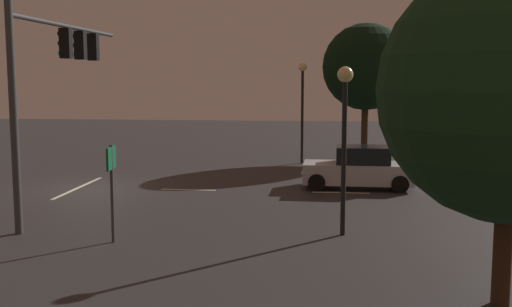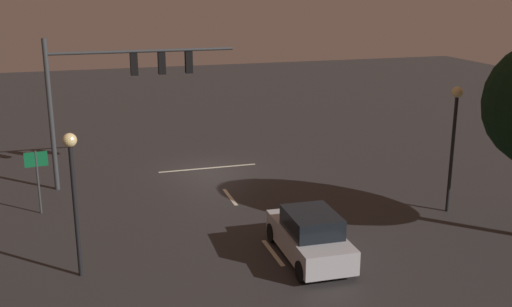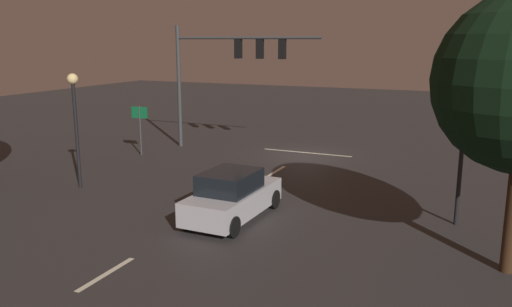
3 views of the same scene
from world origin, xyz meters
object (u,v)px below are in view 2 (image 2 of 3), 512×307
(traffic_signal_assembly, at_px, (119,80))
(street_lamp_right_kerb, at_px, (73,177))
(street_lamp_left_kerb, at_px, (454,126))
(car_approaching, at_px, (310,236))
(route_sign, at_px, (37,169))

(traffic_signal_assembly, height_order, street_lamp_right_kerb, traffic_signal_assembly)
(traffic_signal_assembly, distance_m, street_lamp_left_kerb, 14.58)
(car_approaching, height_order, route_sign, route_sign)
(street_lamp_right_kerb, bearing_deg, route_sign, -77.02)
(street_lamp_left_kerb, relative_size, route_sign, 1.96)
(street_lamp_left_kerb, height_order, route_sign, street_lamp_left_kerb)
(car_approaching, bearing_deg, street_lamp_right_kerb, -6.79)
(street_lamp_left_kerb, bearing_deg, route_sign, -15.98)
(car_approaching, height_order, street_lamp_left_kerb, street_lamp_left_kerb)
(car_approaching, relative_size, street_lamp_right_kerb, 0.93)
(traffic_signal_assembly, bearing_deg, car_approaching, 117.84)
(street_lamp_left_kerb, distance_m, street_lamp_right_kerb, 14.69)
(traffic_signal_assembly, bearing_deg, route_sign, 39.42)
(car_approaching, relative_size, route_sign, 1.67)
(traffic_signal_assembly, bearing_deg, street_lamp_left_kerb, 148.53)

